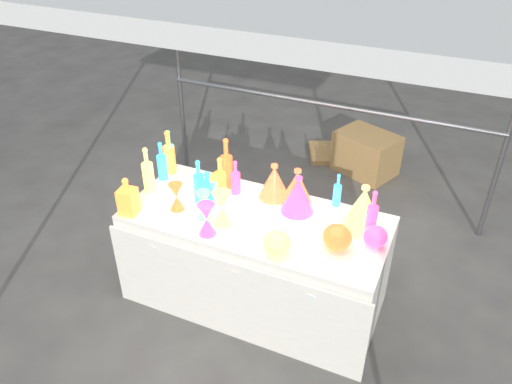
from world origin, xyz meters
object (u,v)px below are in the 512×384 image
at_px(bottle_0, 169,152).
at_px(decanter_0, 127,196).
at_px(hourglass_0, 176,197).
at_px(lampshade_0, 274,181).
at_px(display_table, 255,259).
at_px(cardboard_box_closed, 366,153).

bearing_deg(bottle_0, decanter_0, -86.27).
bearing_deg(decanter_0, hourglass_0, 24.77).
xyz_separation_m(hourglass_0, lampshade_0, (0.55, 0.42, 0.03)).
height_order(display_table, bottle_0, bottle_0).
height_order(display_table, hourglass_0, hourglass_0).
relative_size(cardboard_box_closed, hourglass_0, 2.99).
relative_size(display_table, lampshade_0, 6.98).
distance_m(bottle_0, lampshade_0, 0.87).
height_order(decanter_0, hourglass_0, decanter_0).
relative_size(bottle_0, lampshade_0, 1.35).
bearing_deg(hourglass_0, bottle_0, 127.33).
height_order(hourglass_0, lampshade_0, lampshade_0).
xyz_separation_m(decanter_0, hourglass_0, (0.27, 0.17, -0.04)).
height_order(cardboard_box_closed, bottle_0, bottle_0).
bearing_deg(cardboard_box_closed, bottle_0, -98.10).
height_order(bottle_0, hourglass_0, bottle_0).
xyz_separation_m(display_table, lampshade_0, (0.02, 0.29, 0.51)).
relative_size(cardboard_box_closed, bottle_0, 1.69).
bearing_deg(decanter_0, cardboard_box_closed, 58.47).
height_order(bottle_0, decanter_0, bottle_0).
bearing_deg(lampshade_0, decanter_0, -162.35).
bearing_deg(decanter_0, lampshade_0, 27.98).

